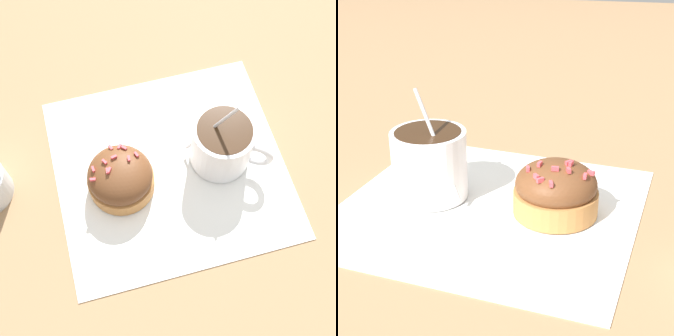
{
  "view_description": "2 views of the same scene",
  "coord_description": "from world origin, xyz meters",
  "views": [
    {
      "loc": [
        -0.11,
        -0.25,
        0.57
      ],
      "look_at": [
        -0.01,
        -0.02,
        0.04
      ],
      "focal_mm": 50.0,
      "sensor_mm": 36.0,
      "label": 1
    },
    {
      "loc": [
        -0.12,
        0.5,
        0.28
      ],
      "look_at": [
        -0.01,
        -0.02,
        0.04
      ],
      "focal_mm": 60.0,
      "sensor_mm": 36.0,
      "label": 2
    }
  ],
  "objects": [
    {
      "name": "frosted_pastry",
      "position": [
        -0.07,
        -0.0,
        0.03
      ],
      "size": [
        0.09,
        0.09,
        0.06
      ],
      "color": "#B2753D",
      "rests_on": "paper_napkin"
    },
    {
      "name": "paper_napkin",
      "position": [
        0.0,
        0.0,
        0.0
      ],
      "size": [
        0.34,
        0.32,
        0.0
      ],
      "color": "white",
      "rests_on": "ground_plane"
    },
    {
      "name": "ground_plane",
      "position": [
        0.0,
        0.0,
        0.0
      ],
      "size": [
        3.0,
        3.0,
        0.0
      ],
      "primitive_type": "plane",
      "color": "#93704C"
    },
    {
      "name": "coffee_cup",
      "position": [
        0.07,
        -0.01,
        0.04
      ],
      "size": [
        0.09,
        0.09,
        0.12
      ],
      "color": "white",
      "rests_on": "paper_napkin"
    }
  ]
}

